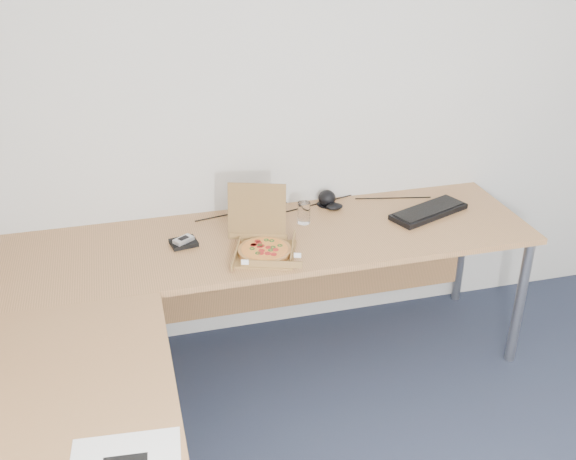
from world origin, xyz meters
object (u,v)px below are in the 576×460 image
object	(u,v)px
drinking_glass	(304,213)
keyboard	(429,212)
desk	(218,300)
wallet	(184,243)
pizza_box	(264,246)

from	to	relation	value
drinking_glass	keyboard	bearing A→B (deg)	-5.95
desk	wallet	world-z (taller)	wallet
desk	drinking_glass	bearing A→B (deg)	45.95
desk	wallet	size ratio (longest dim) A/B	21.22
keyboard	wallet	world-z (taller)	keyboard
pizza_box	wallet	world-z (taller)	pizza_box
drinking_glass	keyboard	distance (m)	0.64
keyboard	wallet	xyz separation A→B (m)	(-1.23, -0.01, -0.00)
wallet	desk	bearing A→B (deg)	-89.36
pizza_box	keyboard	distance (m)	0.91
drinking_glass	pizza_box	bearing A→B (deg)	-136.59
pizza_box	wallet	distance (m)	0.38
keyboard	wallet	size ratio (longest dim) A/B	3.55
desk	drinking_glass	size ratio (longest dim) A/B	23.00
desk	wallet	bearing A→B (deg)	100.44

